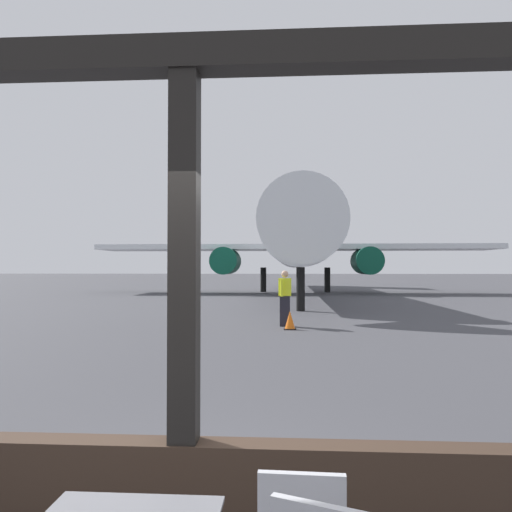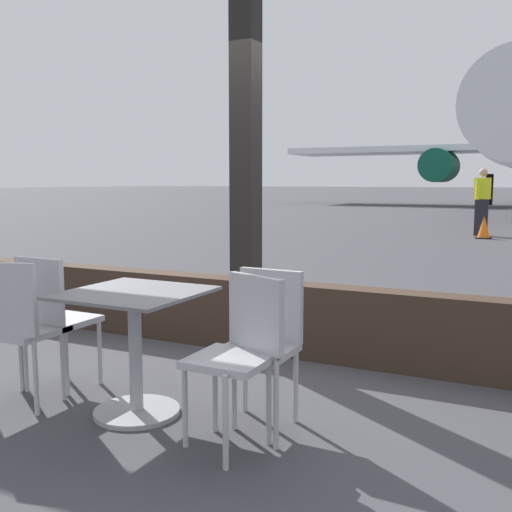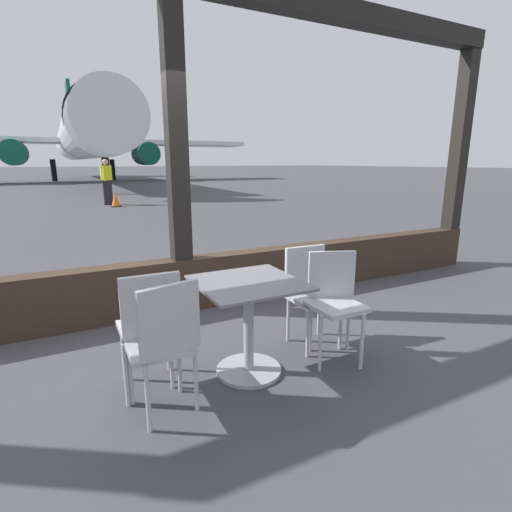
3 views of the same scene
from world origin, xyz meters
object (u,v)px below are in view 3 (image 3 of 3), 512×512
object	(u,v)px
cafe_chair_aisle_left	(334,295)
ground_crew_worker	(107,181)
dining_table	(249,321)
traffic_cone	(115,200)
cafe_chair_window_right	(164,338)
cafe_chair_aisle_right	(310,287)
airplane	(83,137)
cafe_chair_window_left	(150,322)

from	to	relation	value
cafe_chair_aisle_left	ground_crew_worker	world-z (taller)	ground_crew_worker
dining_table	traffic_cone	xyz separation A→B (m)	(0.73, 12.85, -0.17)
cafe_chair_window_right	cafe_chair_aisle_left	distance (m)	1.49
cafe_chair_aisle_right	ground_crew_worker	bearing A→B (deg)	90.70
airplane	cafe_chair_aisle_left	bearing A→B (deg)	-90.75
cafe_chair_window_left	traffic_cone	world-z (taller)	cafe_chair_window_left
dining_table	airplane	xyz separation A→B (m)	(1.20, 33.23, 3.17)
cafe_chair_window_right	ground_crew_worker	world-z (taller)	ground_crew_worker
cafe_chair_window_left	airplane	distance (m)	33.35
dining_table	airplane	distance (m)	33.40
cafe_chair_aisle_right	traffic_cone	size ratio (longest dim) A/B	1.62
dining_table	cafe_chair_window_left	world-z (taller)	cafe_chair_window_left
dining_table	cafe_chair_aisle_left	world-z (taller)	cafe_chair_aisle_left
cafe_chair_window_left	airplane	xyz separation A→B (m)	(1.93, 33.16, 3.05)
cafe_chair_window_right	ground_crew_worker	distance (m)	13.96
cafe_chair_aisle_right	airplane	distance (m)	33.14
cafe_chair_window_right	traffic_cone	xyz separation A→B (m)	(1.44, 13.08, -0.29)
airplane	ground_crew_worker	world-z (taller)	airplane
cafe_chair_window_right	ground_crew_worker	xyz separation A→B (m)	(1.29, 13.90, 0.35)
ground_crew_worker	traffic_cone	size ratio (longest dim) A/B	3.16
cafe_chair_aisle_left	traffic_cone	xyz separation A→B (m)	(-0.03, 12.93, -0.29)
dining_table	cafe_chair_window_left	size ratio (longest dim) A/B	0.84
cafe_chair_window_left	cafe_chair_aisle_right	bearing A→B (deg)	6.40
cafe_chair_window_left	cafe_chair_aisle_left	size ratio (longest dim) A/B	1.01
airplane	traffic_cone	size ratio (longest dim) A/B	64.40
dining_table	airplane	world-z (taller)	airplane
cafe_chair_aisle_right	airplane	world-z (taller)	airplane
dining_table	cafe_chair_window_right	xyz separation A→B (m)	(-0.71, -0.24, 0.12)
traffic_cone	airplane	bearing A→B (deg)	88.67
cafe_chair_aisle_left	cafe_chair_window_left	bearing A→B (deg)	174.30
airplane	ground_crew_worker	distance (m)	19.76
cafe_chair_aisle_right	airplane	bearing A→B (deg)	89.20
cafe_chair_aisle_right	dining_table	bearing A→B (deg)	-162.25
cafe_chair_aisle_left	ground_crew_worker	bearing A→B (deg)	90.79
cafe_chair_window_left	cafe_chair_aisle_left	distance (m)	1.51
cafe_chair_window_left	traffic_cone	bearing A→B (deg)	83.47
cafe_chair_aisle_left	airplane	xyz separation A→B (m)	(0.44, 33.31, 3.05)
dining_table	cafe_chair_aisle_right	distance (m)	0.78
cafe_chair_aisle_left	cafe_chair_window_right	bearing A→B (deg)	-173.95
airplane	cafe_chair_window_right	bearing A→B (deg)	-93.27
dining_table	cafe_chair_aisle_right	size ratio (longest dim) A/B	0.86
airplane	traffic_cone	xyz separation A→B (m)	(-0.47, -20.38, -3.34)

